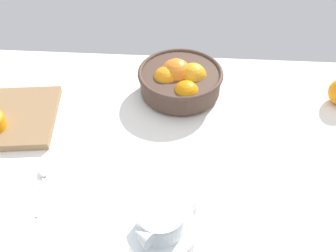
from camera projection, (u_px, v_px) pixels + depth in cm
name	position (u px, v px, depth cm)	size (l,w,h in cm)	color
ground_plane	(162.00, 151.00, 95.08)	(129.33, 80.05, 3.00)	white
fruit_bowl	(180.00, 80.00, 105.96)	(23.66, 23.66, 10.46)	#473328
juice_pitcher	(162.00, 248.00, 66.66)	(12.20, 14.95, 19.36)	white
spoon	(42.00, 182.00, 85.65)	(3.73, 13.60, 1.00)	silver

